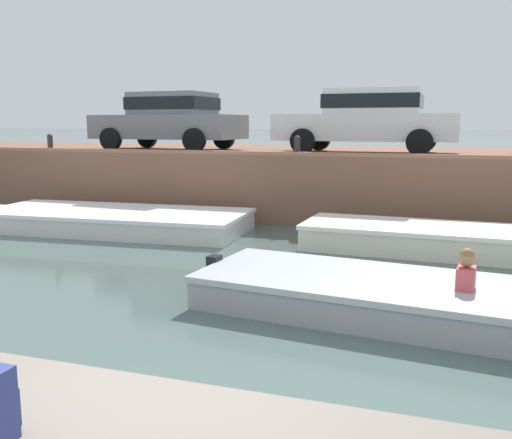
% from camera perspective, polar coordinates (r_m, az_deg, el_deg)
% --- Properties ---
extents(ground_plane, '(400.00, 400.00, 0.00)m').
position_cam_1_polar(ground_plane, '(8.05, 7.38, -7.34)').
color(ground_plane, '#4C605B').
extents(far_quay_wall, '(60.00, 6.00, 1.61)m').
position_cam_1_polar(far_quay_wall, '(15.63, 13.06, 3.76)').
color(far_quay_wall, brown).
rests_on(far_quay_wall, ground).
extents(far_wall_coping, '(60.00, 0.24, 0.08)m').
position_cam_1_polar(far_wall_coping, '(12.71, 11.95, 6.32)').
color(far_wall_coping, '#9F6C52').
rests_on(far_wall_coping, far_quay_wall).
extents(boat_moored_west_white, '(7.02, 2.67, 0.44)m').
position_cam_1_polar(boat_moored_west_white, '(13.06, -14.95, -0.04)').
color(boat_moored_west_white, white).
rests_on(boat_moored_west_white, ground).
extents(boat_moored_central_cream, '(5.47, 1.87, 0.48)m').
position_cam_1_polar(boat_moored_central_cream, '(10.91, 18.00, -1.95)').
color(boat_moored_central_cream, silver).
rests_on(boat_moored_central_cream, ground).
extents(motorboat_passing, '(6.16, 2.38, 0.92)m').
position_cam_1_polar(motorboat_passing, '(7.21, 16.02, -7.85)').
color(motorboat_passing, '#93999E').
rests_on(motorboat_passing, ground).
extents(car_leftmost_grey, '(4.14, 2.15, 1.54)m').
position_cam_1_polar(car_leftmost_grey, '(16.01, -8.58, 9.95)').
color(car_leftmost_grey, slate).
rests_on(car_leftmost_grey, far_quay_wall).
extents(car_left_inner_white, '(4.41, 1.94, 1.54)m').
position_cam_1_polar(car_left_inner_white, '(14.41, 11.17, 9.93)').
color(car_left_inner_white, white).
rests_on(car_left_inner_white, far_quay_wall).
extents(mooring_bollard_west, '(0.15, 0.15, 0.45)m').
position_cam_1_polar(mooring_bollard_west, '(16.20, -19.89, 7.34)').
color(mooring_bollard_west, '#2D2B28').
rests_on(mooring_bollard_west, far_quay_wall).
extents(mooring_bollard_mid, '(0.15, 0.15, 0.45)m').
position_cam_1_polar(mooring_bollard_mid, '(13.16, 4.15, 7.48)').
color(mooring_bollard_mid, '#2D2B28').
rests_on(mooring_bollard_mid, far_quay_wall).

